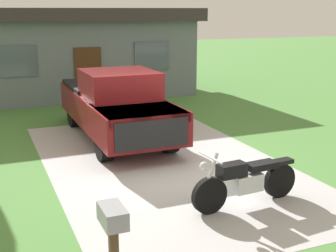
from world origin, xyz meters
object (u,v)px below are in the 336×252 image
Objects in this scene: pickup_truck at (115,103)px; neighbor_house at (74,50)px; motorcycle at (246,180)px; mailbox at (113,230)px.

pickup_truck is 7.49m from neighbor_house.
motorcycle is at bearing -87.80° from neighbor_house.
mailbox is at bearing -99.64° from neighbor_house.
neighbor_house is (0.39, 7.43, 0.84)m from pickup_truck.
neighbor_house is at bearing 87.03° from pickup_truck.
mailbox is (-2.97, -1.87, 0.51)m from motorcycle.
mailbox is at bearing -147.76° from motorcycle.
neighbor_house is (2.48, 14.59, 0.81)m from mailbox.
pickup_truck is at bearing 73.70° from mailbox.
pickup_truck reaches higher than motorcycle.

